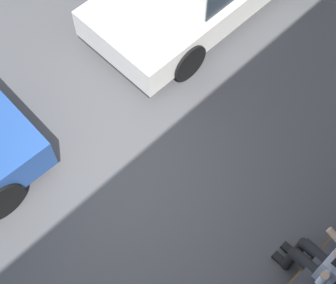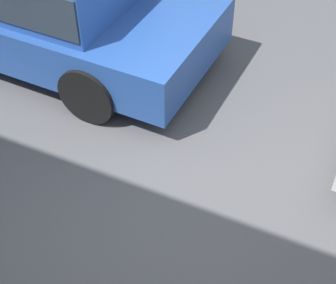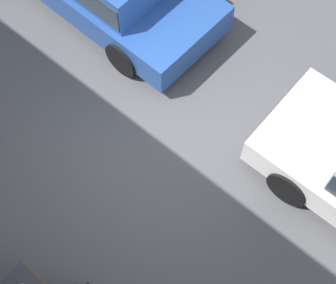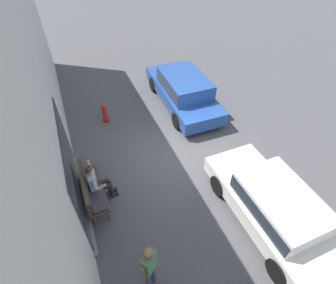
{
  "view_description": "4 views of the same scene",
  "coord_description": "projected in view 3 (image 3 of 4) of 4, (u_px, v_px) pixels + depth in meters",
  "views": [
    {
      "loc": [
        1.67,
        2.6,
        6.55
      ],
      "look_at": [
        -0.56,
        0.34,
        0.85
      ],
      "focal_mm": 55.0,
      "sensor_mm": 36.0,
      "label": 1
    },
    {
      "loc": [
        -1.06,
        2.6,
        3.66
      ],
      "look_at": [
        0.03,
        0.23,
        1.11
      ],
      "focal_mm": 55.0,
      "sensor_mm": 36.0,
      "label": 2
    },
    {
      "loc": [
        -2.47,
        2.6,
        7.19
      ],
      "look_at": [
        -0.44,
        0.22,
        1.14
      ],
      "focal_mm": 55.0,
      "sensor_mm": 36.0,
      "label": 3
    },
    {
      "loc": [
        -5.88,
        2.6,
        6.65
      ],
      "look_at": [
        -0.52,
        0.37,
        1.25
      ],
      "focal_mm": 28.0,
      "sensor_mm": 36.0,
      "label": 4
    }
  ],
  "objects": [
    {
      "name": "ground_plane",
      "position": [
        156.0,
        150.0,
        8.03
      ],
      "size": [
        60.0,
        60.0,
        0.0
      ],
      "primitive_type": "plane",
      "color": "#4C4C4F"
    }
  ]
}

